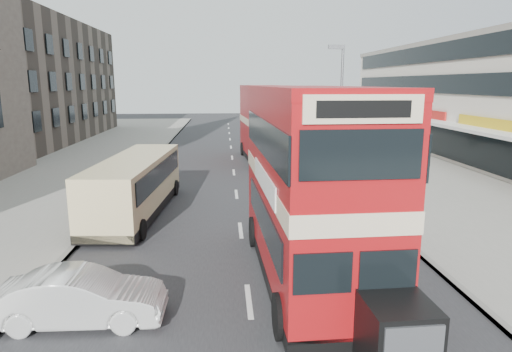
# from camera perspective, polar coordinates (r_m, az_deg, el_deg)

# --- Properties ---
(ground) EXTENTS (160.00, 160.00, 0.00)m
(ground) POSITION_cam_1_polar(r_m,az_deg,el_deg) (10.94, -0.30, -20.60)
(ground) COLOR #28282B
(ground) RESTS_ON ground
(road_surface) EXTENTS (12.00, 90.00, 0.01)m
(road_surface) POSITION_cam_1_polar(r_m,az_deg,el_deg) (29.80, -2.86, 0.47)
(road_surface) COLOR #28282B
(road_surface) RESTS_ON ground
(pavement_right) EXTENTS (12.00, 90.00, 0.15)m
(pavement_right) POSITION_cam_1_polar(r_m,az_deg,el_deg) (32.34, 18.91, 0.87)
(pavement_right) COLOR gray
(pavement_right) RESTS_ON ground
(pavement_left) EXTENTS (12.00, 90.00, 0.15)m
(pavement_left) POSITION_cam_1_polar(r_m,az_deg,el_deg) (31.89, -24.96, 0.25)
(pavement_left) COLOR gray
(pavement_left) RESTS_ON ground
(kerb_left) EXTENTS (0.20, 90.00, 0.16)m
(kerb_left) POSITION_cam_1_polar(r_m,az_deg,el_deg) (30.29, -14.48, 0.42)
(kerb_left) COLOR gray
(kerb_left) RESTS_ON ground
(kerb_right) EXTENTS (0.20, 90.00, 0.16)m
(kerb_right) POSITION_cam_1_polar(r_m,az_deg,el_deg) (30.53, 8.66, 0.76)
(kerb_right) COLOR gray
(kerb_right) RESTS_ON ground
(brick_terrace) EXTENTS (14.00, 28.00, 12.00)m
(brick_terrace) POSITION_cam_1_polar(r_m,az_deg,el_deg) (51.83, -29.02, 10.53)
(brick_terrace) COLOR #66594C
(brick_terrace) RESTS_ON ground
(commercial_row) EXTENTS (9.90, 46.20, 9.30)m
(commercial_row) POSITION_cam_1_polar(r_m,az_deg,el_deg) (37.39, 29.59, 8.52)
(commercial_row) COLOR beige
(commercial_row) RESTS_ON ground
(street_lamp) EXTENTS (1.00, 0.20, 8.12)m
(street_lamp) POSITION_cam_1_polar(r_m,az_deg,el_deg) (28.16, 10.71, 9.42)
(street_lamp) COLOR slate
(street_lamp) RESTS_ON ground
(bus_main) EXTENTS (3.10, 10.18, 5.59)m
(bus_main) POSITION_cam_1_polar(r_m,az_deg,el_deg) (13.21, 6.87, -1.06)
(bus_main) COLOR black
(bus_main) RESTS_ON ground
(bus_second) EXTENTS (3.38, 10.09, 5.52)m
(bus_second) POSITION_cam_1_polar(r_m,az_deg,el_deg) (33.94, 1.05, 6.82)
(bus_second) COLOR black
(bus_second) RESTS_ON ground
(coach) EXTENTS (3.00, 9.25, 2.41)m
(coach) POSITION_cam_1_polar(r_m,az_deg,el_deg) (20.78, -15.19, -0.94)
(coach) COLOR black
(coach) RESTS_ON ground
(car_left_front) EXTENTS (4.11, 1.48, 1.35)m
(car_left_front) POSITION_cam_1_polar(r_m,az_deg,el_deg) (12.18, -21.58, -14.30)
(car_left_front) COLOR silver
(car_left_front) RESTS_ON ground
(car_right_a) EXTENTS (4.92, 2.29, 1.39)m
(car_right_a) POSITION_cam_1_polar(r_m,az_deg,el_deg) (25.75, 7.89, 0.13)
(car_right_a) COLOR #99320F
(car_right_a) RESTS_ON ground
(car_right_b) EXTENTS (4.74, 2.60, 1.26)m
(car_right_b) POSITION_cam_1_polar(r_m,az_deg,el_deg) (31.52, 7.09, 2.17)
(car_right_b) COLOR #E25B16
(car_right_b) RESTS_ON ground
(car_right_c) EXTENTS (4.28, 1.90, 1.43)m
(car_right_c) POSITION_cam_1_polar(r_m,az_deg,el_deg) (43.71, 2.70, 5.05)
(car_right_c) COLOR #5EA3BD
(car_right_c) RESTS_ON ground
(pedestrian_near) EXTENTS (0.85, 0.79, 1.91)m
(pedestrian_near) POSITION_cam_1_polar(r_m,az_deg,el_deg) (24.39, 15.93, 0.11)
(pedestrian_near) COLOR gray
(pedestrian_near) RESTS_ON pavement_right
(pedestrian_far) EXTENTS (1.20, 0.64, 1.95)m
(pedestrian_far) POSITION_cam_1_polar(r_m,az_deg,el_deg) (41.68, 8.93, 5.16)
(pedestrian_far) COLOR gray
(pedestrian_far) RESTS_ON pavement_right
(cyclist) EXTENTS (0.66, 1.63, 2.16)m
(cyclist) POSITION_cam_1_polar(r_m,az_deg,el_deg) (31.60, 5.16, 2.48)
(cyclist) COLOR gray
(cyclist) RESTS_ON ground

